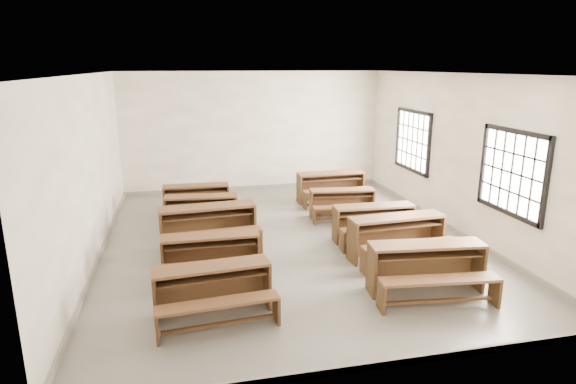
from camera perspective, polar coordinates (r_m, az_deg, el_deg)
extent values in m
plane|color=slate|center=(9.49, 0.00, -5.85)|extent=(8.50, 8.50, 0.00)
cube|color=silver|center=(8.88, 0.00, 13.70)|extent=(7.00, 8.50, 0.05)
cube|color=white|center=(13.15, -4.07, 7.14)|extent=(7.00, 0.05, 3.20)
cube|color=white|center=(5.15, 10.40, -5.28)|extent=(7.00, 0.05, 3.20)
cube|color=white|center=(8.97, -22.24, 2.47)|extent=(0.05, 8.50, 3.20)
cube|color=white|center=(10.36, 19.15, 4.29)|extent=(0.05, 8.50, 3.20)
cube|color=gray|center=(13.45, -3.95, 0.58)|extent=(7.00, 0.04, 0.10)
cube|color=gray|center=(5.85, 9.67, -19.70)|extent=(7.00, 0.04, 0.10)
cube|color=gray|center=(9.39, -21.35, -6.81)|extent=(0.04, 8.50, 0.10)
cube|color=gray|center=(10.74, 18.48, -3.87)|extent=(0.04, 8.50, 0.10)
cube|color=white|center=(8.91, 25.11, 2.09)|extent=(0.02, 1.50, 1.30)
cube|color=black|center=(8.79, 25.50, 6.48)|extent=(0.06, 1.62, 0.08)
cube|color=black|center=(9.06, 24.54, -2.17)|extent=(0.06, 1.62, 0.08)
cube|color=black|center=(8.31, 28.27, 0.88)|extent=(0.06, 0.08, 1.46)
cube|color=black|center=(9.52, 22.17, 3.14)|extent=(0.06, 0.08, 1.46)
cube|color=white|center=(11.91, 14.63, 5.90)|extent=(0.02, 1.50, 1.30)
cube|color=black|center=(11.82, 14.76, 9.20)|extent=(0.06, 1.62, 0.08)
cube|color=black|center=(12.02, 14.33, 2.65)|extent=(0.06, 1.62, 0.08)
cube|color=black|center=(11.21, 16.36, 5.25)|extent=(0.06, 0.08, 1.46)
cube|color=black|center=(12.60, 12.92, 6.47)|extent=(0.06, 0.08, 1.46)
cube|color=brown|center=(6.68, -9.08, -8.74)|extent=(1.62, 0.54, 0.04)
cube|color=brown|center=(6.99, -9.19, -10.87)|extent=(1.59, 0.18, 0.68)
cube|color=#473118|center=(6.78, -15.59, -12.11)|extent=(0.07, 0.40, 0.68)
cube|color=#473118|center=(6.97, -2.53, -10.76)|extent=(0.07, 0.40, 0.68)
cube|color=#473118|center=(6.72, -9.00, -9.89)|extent=(1.49, 0.43, 0.02)
cube|color=brown|center=(6.38, -8.27, -12.90)|extent=(1.61, 0.42, 0.04)
cube|color=#473118|center=(6.42, -15.29, -15.22)|extent=(0.06, 0.28, 0.38)
cube|color=#473118|center=(6.62, -1.37, -13.67)|extent=(0.06, 0.28, 0.38)
cube|color=#473118|center=(6.52, -8.17, -15.22)|extent=(1.47, 0.18, 0.04)
cube|color=brown|center=(7.87, -9.20, -5.15)|extent=(1.57, 0.40, 0.04)
cube|color=brown|center=(8.16, -9.18, -7.06)|extent=(1.57, 0.05, 0.67)
cube|color=#473118|center=(8.00, -14.61, -7.82)|extent=(0.04, 0.39, 0.67)
cube|color=#473118|center=(8.07, -3.64, -7.16)|extent=(0.04, 0.39, 0.67)
cube|color=#473118|center=(7.90, -9.15, -6.13)|extent=(1.45, 0.30, 0.02)
cube|color=brown|center=(7.53, -8.89, -8.48)|extent=(1.57, 0.28, 0.04)
cube|color=#473118|center=(7.62, -14.65, -10.21)|extent=(0.04, 0.27, 0.37)
cube|color=#473118|center=(7.69, -3.07, -9.49)|extent=(0.04, 0.27, 0.37)
cube|color=#473118|center=(7.65, -8.80, -10.50)|extent=(1.45, 0.06, 0.04)
cube|color=brown|center=(9.12, -9.54, -1.75)|extent=(1.81, 0.57, 0.04)
cube|color=brown|center=(9.43, -9.60, -3.75)|extent=(1.78, 0.17, 0.76)
cube|color=#473118|center=(9.19, -14.83, -4.55)|extent=(0.08, 0.45, 0.76)
cube|color=#473118|center=(9.38, -4.17, -3.68)|extent=(0.08, 0.45, 0.76)
cube|color=#473118|center=(9.15, -9.49, -2.72)|extent=(1.67, 0.45, 0.02)
cube|color=brown|center=(8.71, -8.98, -4.84)|extent=(1.80, 0.44, 0.04)
cube|color=#473118|center=(8.73, -14.61, -6.74)|extent=(0.07, 0.31, 0.42)
cube|color=#473118|center=(8.93, -3.38, -5.76)|extent=(0.07, 0.31, 0.42)
cube|color=#473118|center=(8.83, -8.90, -6.88)|extent=(1.65, 0.17, 0.04)
cube|color=brown|center=(10.31, -10.30, -0.52)|extent=(1.55, 0.51, 0.04)
cube|color=brown|center=(10.56, -10.18, -2.07)|extent=(1.52, 0.17, 0.65)
cube|color=#473118|center=(10.46, -14.27, -2.46)|extent=(0.07, 0.38, 0.65)
cube|color=#473118|center=(10.39, -6.13, -2.20)|extent=(0.07, 0.38, 0.65)
cube|color=#473118|center=(10.32, -10.27, -1.26)|extent=(1.43, 0.41, 0.02)
cube|color=brown|center=(9.94, -10.33, -2.81)|extent=(1.54, 0.40, 0.04)
cube|color=#473118|center=(10.07, -14.50, -4.02)|extent=(0.06, 0.27, 0.36)
cube|color=#473118|center=(9.99, -6.03, -3.76)|extent=(0.06, 0.27, 0.36)
cube|color=#473118|center=(10.03, -10.26, -4.36)|extent=(1.40, 0.17, 0.04)
cube|color=brown|center=(11.30, -10.88, 0.75)|extent=(1.50, 0.40, 0.04)
cube|color=brown|center=(11.55, -10.82, -0.67)|extent=(1.50, 0.06, 0.64)
cube|color=#473118|center=(11.40, -14.46, -1.08)|extent=(0.04, 0.37, 0.64)
cube|color=#473118|center=(11.41, -7.14, -0.70)|extent=(0.04, 0.37, 0.64)
cube|color=#473118|center=(11.31, -10.85, 0.09)|extent=(1.39, 0.31, 0.02)
cube|color=brown|center=(10.93, -10.77, -1.24)|extent=(1.50, 0.29, 0.04)
cube|color=#473118|center=(11.00, -14.52, -2.42)|extent=(0.04, 0.26, 0.36)
cube|color=#473118|center=(11.01, -6.92, -2.03)|extent=(0.04, 0.26, 0.36)
cube|color=#473118|center=(11.01, -10.70, -2.65)|extent=(1.38, 0.07, 0.04)
cube|color=brown|center=(7.51, 16.17, -6.01)|extent=(1.76, 0.61, 0.04)
cube|color=brown|center=(7.82, 15.43, -8.18)|extent=(1.72, 0.23, 0.73)
cube|color=#473118|center=(7.38, 9.84, -9.23)|extent=(0.09, 0.43, 0.73)
cube|color=#473118|center=(8.00, 21.60, -8.17)|extent=(0.09, 0.43, 0.73)
cube|color=#473118|center=(7.54, 16.15, -7.14)|extent=(1.62, 0.49, 0.02)
cube|color=brown|center=(7.18, 17.59, -9.87)|extent=(1.74, 0.49, 0.04)
cube|color=#473118|center=(7.00, 11.00, -12.17)|extent=(0.08, 0.30, 0.41)
cube|color=#473118|center=(7.64, 23.32, -10.76)|extent=(0.08, 0.30, 0.41)
cube|color=#473118|center=(7.32, 17.39, -12.18)|extent=(1.59, 0.23, 0.04)
cube|color=brown|center=(8.69, 12.80, -2.92)|extent=(1.75, 0.53, 0.04)
cube|color=brown|center=(8.98, 12.07, -4.92)|extent=(1.73, 0.14, 0.73)
cube|color=#473118|center=(8.46, 7.61, -5.95)|extent=(0.07, 0.43, 0.73)
cube|color=#473118|center=(9.24, 17.27, -4.71)|extent=(0.07, 0.43, 0.73)
cube|color=#473118|center=(8.72, 12.81, -3.90)|extent=(1.61, 0.41, 0.02)
cube|color=brown|center=(8.37, 14.40, -6.07)|extent=(1.74, 0.40, 0.04)
cube|color=#473118|center=(8.08, 9.07, -8.28)|extent=(0.06, 0.30, 0.41)
cube|color=#473118|center=(8.88, 19.04, -6.75)|extent=(0.06, 0.30, 0.41)
cube|color=#473118|center=(8.48, 14.26, -8.11)|extent=(1.60, 0.15, 0.04)
cube|color=brown|center=(9.50, 10.16, -1.65)|extent=(1.59, 0.45, 0.04)
cube|color=brown|center=(9.77, 9.70, -3.36)|extent=(1.58, 0.10, 0.67)
cube|color=#473118|center=(9.38, 5.64, -4.00)|extent=(0.05, 0.40, 0.67)
cube|color=#473118|center=(9.90, 14.25, -3.37)|extent=(0.05, 0.40, 0.67)
cube|color=#473118|center=(9.53, 10.16, -2.48)|extent=(1.47, 0.35, 0.02)
cube|color=brown|center=(9.16, 11.13, -4.27)|extent=(1.59, 0.34, 0.04)
cube|color=#473118|center=(8.99, 6.46, -5.87)|extent=(0.05, 0.28, 0.38)
cube|color=#473118|center=(9.53, 15.40, -5.10)|extent=(0.05, 0.28, 0.38)
cube|color=#473118|center=(9.26, 11.04, -6.00)|extent=(1.46, 0.10, 0.04)
cube|color=brown|center=(10.88, 6.44, 0.24)|extent=(1.47, 0.53, 0.04)
cube|color=brown|center=(11.11, 6.22, -1.16)|extent=(1.43, 0.21, 0.61)
cube|color=#473118|center=(10.84, 2.77, -1.50)|extent=(0.08, 0.36, 0.61)
cube|color=#473118|center=(11.13, 9.92, -1.28)|extent=(0.08, 0.36, 0.61)
cube|color=#473118|center=(10.89, 6.44, -0.42)|extent=(1.35, 0.43, 0.02)
cube|color=brown|center=(10.54, 6.89, -1.78)|extent=(1.46, 0.42, 0.04)
cube|color=#473118|center=(10.46, 3.11, -2.88)|extent=(0.07, 0.25, 0.34)
cube|color=#473118|center=(10.76, 10.50, -2.61)|extent=(0.07, 0.25, 0.34)
cube|color=#473118|center=(10.62, 6.84, -3.17)|extent=(1.32, 0.21, 0.04)
cube|color=brown|center=(12.08, 5.09, 2.25)|extent=(1.69, 0.46, 0.04)
cube|color=brown|center=(12.34, 4.77, 0.73)|extent=(1.68, 0.08, 0.71)
cube|color=#473118|center=(11.93, 1.33, 0.29)|extent=(0.05, 0.42, 0.71)
cube|color=#473118|center=(12.45, 8.62, 0.74)|extent=(0.05, 0.42, 0.71)
cube|color=#473118|center=(12.09, 5.11, 1.55)|extent=(1.56, 0.35, 0.02)
cube|color=brown|center=(11.68, 5.88, 0.21)|extent=(1.68, 0.33, 0.04)
cube|color=#473118|center=(11.49, 2.00, -1.10)|extent=(0.05, 0.29, 0.40)
cube|color=#473118|center=(12.03, 9.52, -0.57)|extent=(0.05, 0.29, 0.40)
cube|color=#473118|center=(11.76, 5.84, -1.27)|extent=(1.55, 0.09, 0.04)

